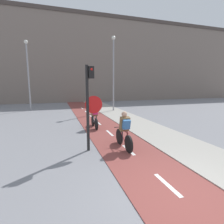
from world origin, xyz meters
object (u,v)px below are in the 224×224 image
at_px(cyclist_near, 124,131).
at_px(cyclist_far, 95,116).
at_px(street_lamp_sidewalk, 113,66).
at_px(traffic_light_pole, 90,99).
at_px(street_lamp_far, 28,68).

height_order(cyclist_near, cyclist_far, cyclist_near).
relative_size(street_lamp_sidewalk, cyclist_near, 4.11).
distance_m(traffic_light_pole, street_lamp_far, 12.85).
bearing_deg(street_lamp_far, cyclist_near, -68.41).
xyz_separation_m(cyclist_near, cyclist_far, (-0.41, 3.64, -0.00)).
height_order(street_lamp_far, street_lamp_sidewalk, street_lamp_sidewalk).
xyz_separation_m(street_lamp_sidewalk, cyclist_far, (-3.17, -6.07, -3.50)).
bearing_deg(street_lamp_far, traffic_light_pole, -73.48).
bearing_deg(street_lamp_sidewalk, cyclist_far, -117.57).
xyz_separation_m(street_lamp_far, street_lamp_sidewalk, (7.68, -2.71, 0.16)).
bearing_deg(cyclist_far, traffic_light_pole, -104.92).
relative_size(traffic_light_pole, street_lamp_far, 0.49).
relative_size(street_lamp_far, cyclist_far, 4.05).
bearing_deg(street_lamp_far, cyclist_far, -62.84).
relative_size(traffic_light_pole, cyclist_far, 1.99).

